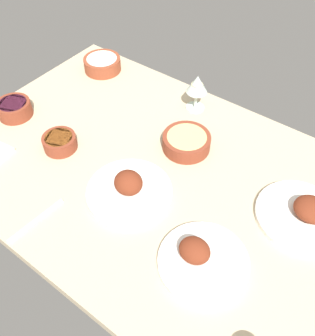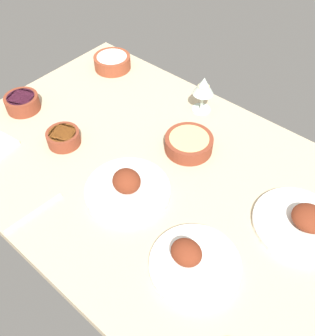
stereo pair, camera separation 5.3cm
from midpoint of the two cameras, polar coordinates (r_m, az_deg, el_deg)
The scene contains 10 objects.
dining_table at distance 117.29cm, azimuth 1.29°, elevation -1.33°, with size 140.00×90.00×4.00cm, color #C6B28E.
plate_center_main at distance 110.62cm, azimuth 22.82°, elevation -7.80°, with size 25.01×25.01×6.86cm.
plate_near_viewer at distance 96.99cm, azimuth 7.08°, elevation -14.26°, with size 23.75×23.75×7.12cm.
plate_far_side at distance 109.31cm, azimuth -3.35°, elevation -3.08°, with size 25.76×25.76×8.31cm.
bowl_potatoes at distance 121.51cm, azimuth 6.15°, elevation 3.85°, with size 15.95×15.95×5.08cm.
bowl_cream at distance 159.76cm, azimuth -6.08°, elevation 16.12°, with size 15.16×15.16×5.42cm.
bowl_onions at distance 144.55cm, azimuth -19.33°, elevation 9.62°, with size 12.31×12.31×5.59cm.
bowl_soup at distance 126.42cm, azimuth -13.29°, elevation 4.66°, with size 11.12×11.12×4.80cm.
wine_glass at distance 133.34cm, azimuth 8.33°, elevation 12.25°, with size 7.60×7.60×14.00cm.
fork_loose at distance 110.58cm, azimuth -17.37°, elevation -6.77°, with size 18.76×0.90×0.80cm, color silver.
Camera 2 is at (49.53, -57.81, 91.26)cm, focal length 39.14 mm.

